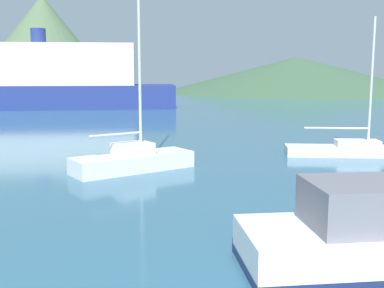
{
  "coord_description": "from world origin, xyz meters",
  "views": [
    {
      "loc": [
        -5.74,
        -4.47,
        4.22
      ],
      "look_at": [
        0.33,
        14.0,
        1.2
      ],
      "focal_mm": 45.0,
      "sensor_mm": 36.0,
      "label": 1
    }
  ],
  "objects": [
    {
      "name": "ferry_distant",
      "position": [
        -4.96,
        50.97,
        3.08
      ],
      "size": [
        29.9,
        12.41,
        8.6
      ],
      "rotation": [
        0.0,
        0.0,
        -0.21
      ],
      "color": "navy",
      "rests_on": "ground_plane"
    },
    {
      "name": "hill_east",
      "position": [
        42.6,
        78.12,
        3.29
      ],
      "size": [
        51.14,
        51.14,
        6.59
      ],
      "color": "#38563D",
      "rests_on": "ground_plane"
    },
    {
      "name": "sailboat_inner",
      "position": [
        9.33,
        15.23,
        0.34
      ],
      "size": [
        6.98,
        4.03,
        6.71
      ],
      "rotation": [
        0.0,
        0.0,
        -0.39
      ],
      "color": "silver",
      "rests_on": "ground_plane"
    },
    {
      "name": "sailboat_middle",
      "position": [
        -1.89,
        15.2,
        0.53
      ],
      "size": [
        5.41,
        3.05,
        10.34
      ],
      "rotation": [
        0.0,
        0.0,
        0.29
      ],
      "color": "silver",
      "rests_on": "ground_plane"
    },
    {
      "name": "hill_central",
      "position": [
        -3.9,
        73.15,
        7.63
      ],
      "size": [
        24.11,
        24.11,
        15.26
      ],
      "color": "#4C6647",
      "rests_on": "ground_plane"
    }
  ]
}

